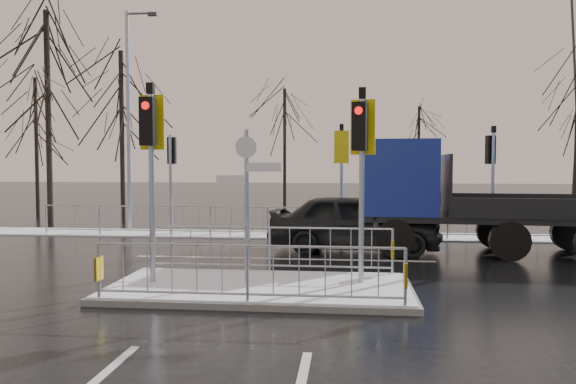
# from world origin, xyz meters

# --- Properties ---
(ground) EXTENTS (120.00, 120.00, 0.00)m
(ground) POSITION_xyz_m (0.00, 0.00, 0.00)
(ground) COLOR black
(ground) RESTS_ON ground
(snow_verge) EXTENTS (30.00, 2.00, 0.04)m
(snow_verge) POSITION_xyz_m (0.00, 8.60, 0.02)
(snow_verge) COLOR white
(snow_verge) RESTS_ON ground
(lane_markings) EXTENTS (8.00, 11.38, 0.01)m
(lane_markings) POSITION_xyz_m (0.00, -0.33, 0.00)
(lane_markings) COLOR silver
(lane_markings) RESTS_ON ground
(traffic_island) EXTENTS (6.00, 3.04, 4.15)m
(traffic_island) POSITION_xyz_m (-0.01, 0.01, 0.39)
(traffic_island) COLOR slate
(traffic_island) RESTS_ON ground
(far_kerb_fixtures) EXTENTS (18.00, 0.65, 3.83)m
(far_kerb_fixtures) POSITION_xyz_m (0.29, 8.09, 1.02)
(far_kerb_fixtures) COLOR #979CA5
(far_kerb_fixtures) RESTS_ON ground
(car_far_lane) EXTENTS (5.04, 2.28, 1.68)m
(car_far_lane) POSITION_xyz_m (1.93, 5.27, 0.84)
(car_far_lane) COLOR black
(car_far_lane) RESTS_ON ground
(flatbed_truck) EXTENTS (7.06, 3.00, 3.20)m
(flatbed_truck) POSITION_xyz_m (4.17, 5.37, 1.70)
(flatbed_truck) COLOR black
(flatbed_truck) RESTS_ON ground
(tree_near_a) EXTENTS (4.75, 4.75, 8.97)m
(tree_near_a) POSITION_xyz_m (-10.50, 11.00, 6.11)
(tree_near_a) COLOR black
(tree_near_a) RESTS_ON ground
(tree_near_b) EXTENTS (4.00, 4.00, 7.55)m
(tree_near_b) POSITION_xyz_m (-8.00, 12.50, 5.15)
(tree_near_b) COLOR black
(tree_near_b) RESTS_ON ground
(tree_near_c) EXTENTS (3.50, 3.50, 6.61)m
(tree_near_c) POSITION_xyz_m (-12.50, 13.50, 4.50)
(tree_near_c) COLOR black
(tree_near_c) RESTS_ON ground
(tree_far_a) EXTENTS (3.75, 3.75, 7.08)m
(tree_far_a) POSITION_xyz_m (-2.00, 22.00, 4.82)
(tree_far_a) COLOR black
(tree_far_a) RESTS_ON ground
(tree_far_b) EXTENTS (3.25, 3.25, 6.14)m
(tree_far_b) POSITION_xyz_m (6.00, 24.00, 4.18)
(tree_far_b) COLOR black
(tree_far_b) RESTS_ON ground
(street_lamp_left) EXTENTS (1.25, 0.18, 8.20)m
(street_lamp_left) POSITION_xyz_m (-6.43, 9.50, 4.49)
(street_lamp_left) COLOR #979CA5
(street_lamp_left) RESTS_ON ground
(pylon_wires) EXTENTS (70.00, 2.38, 19.97)m
(pylon_wires) POSITION_xyz_m (16.88, 30.00, 11.03)
(pylon_wires) COLOR #2D3033
(pylon_wires) RESTS_ON ground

